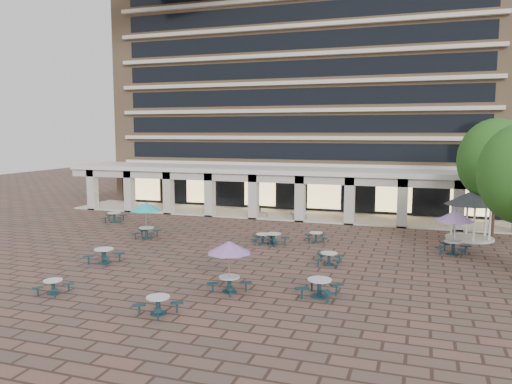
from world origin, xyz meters
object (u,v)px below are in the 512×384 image
gazebo (471,204)px  planter_right (297,215)px  planter_left (259,212)px  picnic_table_0 (53,285)px  picnic_table_2 (158,304)px  picnic_table_1 (104,254)px

gazebo → planter_right: size_ratio=2.47×
gazebo → planter_left: (-17.14, 3.70, -2.09)m
planter_left → planter_right: planter_left is taller
picnic_table_0 → planter_left: 23.29m
picnic_table_0 → gazebo: gazebo is taller
picnic_table_2 → planter_left: planter_left is taller
picnic_table_0 → picnic_table_2: size_ratio=0.75×
picnic_table_1 → gazebo: 25.27m
planter_left → planter_right: 3.52m
picnic_table_2 → gazebo: size_ratio=0.54×
planter_left → planter_right: bearing=0.0°
picnic_table_2 → picnic_table_0: bearing=-170.9°
gazebo → planter_right: 14.28m
gazebo → planter_left: bearing=167.8°
picnic_table_0 → planter_left: bearing=83.3°
picnic_table_1 → gazebo: (21.03, 13.86, 2.09)m
planter_right → picnic_table_1: bearing=-112.9°
picnic_table_2 → planter_right: (0.22, 23.90, -0.03)m
picnic_table_0 → planter_left: (2.81, 23.12, 0.11)m
picnic_table_1 → picnic_table_2: size_ratio=1.00×
picnic_table_2 → picnic_table_1: bearing=155.0°
gazebo → picnic_table_2: bearing=-124.4°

